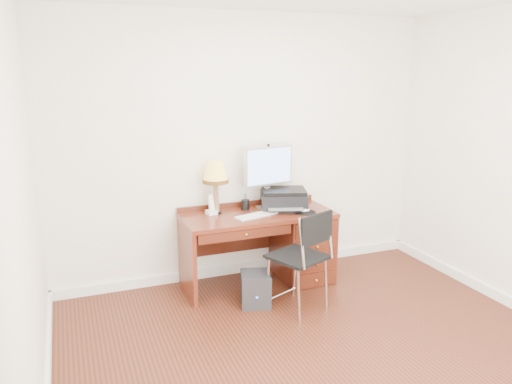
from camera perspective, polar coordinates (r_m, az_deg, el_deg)
name	(u,v)px	position (r m, az deg, el deg)	size (l,w,h in m)	color
ground	(323,353)	(4.10, 7.72, -17.80)	(4.00, 4.00, 0.00)	#38160C
room_shell	(289,312)	(4.56, 3.82, -13.48)	(4.00, 4.00, 4.00)	white
desk	(287,241)	(5.19, 3.51, -5.65)	(1.50, 0.67, 0.75)	maroon
monitor	(269,169)	(5.08, 1.49, 2.60)	(0.55, 0.22, 0.64)	silver
keyboard	(256,215)	(4.87, 0.05, -2.66)	(0.44, 0.13, 0.02)	white
mouse_pad	(305,211)	(5.01, 5.64, -2.21)	(0.22, 0.22, 0.04)	black
printer	(284,199)	(5.12, 3.18, -0.80)	(0.55, 0.48, 0.20)	black
leg_lamp	(216,175)	(4.89, -4.65, 1.91)	(0.26, 0.26, 0.52)	black
phone	(211,209)	(4.94, -5.14, -1.90)	(0.11, 0.11, 0.20)	white
pen_cup	(245,205)	(5.07, -1.23, -1.48)	(0.08, 0.08, 0.11)	black
chair	(301,252)	(4.47, 5.18, -6.80)	(0.58, 0.59, 0.94)	black
equipment_box	(256,289)	(4.72, -0.04, -11.01)	(0.27, 0.27, 0.31)	black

